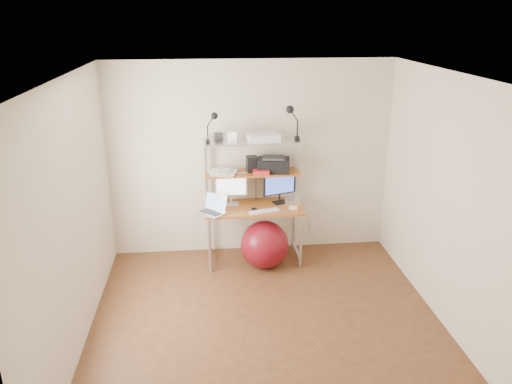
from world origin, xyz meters
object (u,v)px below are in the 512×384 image
printer (273,165)px  monitor_black (280,186)px  monitor_silver (231,186)px  exercise_ball (265,245)px  laptop (213,209)px

printer → monitor_black: bearing=-6.9°
monitor_silver → monitor_black: bearing=1.6°
printer → exercise_ball: printer is taller
laptop → monitor_silver: bearing=91.1°
printer → laptop: bearing=-151.3°
laptop → exercise_ball: 0.79m
monitor_black → laptop: (-0.84, -0.25, -0.17)m
monitor_silver → printer: bearing=4.0°
monitor_black → printer: 0.29m
monitor_silver → exercise_ball: monitor_silver is taller
laptop → exercise_ball: bearing=40.0°
laptop → printer: bearing=63.4°
monitor_silver → monitor_black: (0.61, 0.00, -0.02)m
monitor_black → printer: printer is taller
monitor_black → laptop: bearing=177.8°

